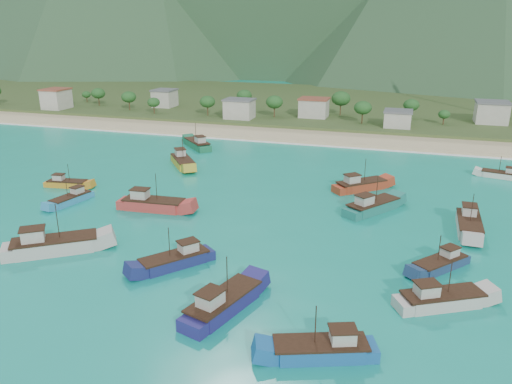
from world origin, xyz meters
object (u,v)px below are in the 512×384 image
(boat_20, at_px, (469,225))
(boat_21, at_px, (153,205))
(boat_7, at_px, (223,304))
(boat_27, at_px, (360,186))
(boat_3, at_px, (197,145))
(boat_19, at_px, (176,261))
(boat_22, at_px, (502,175))
(boat_13, at_px, (441,264))
(boat_9, at_px, (183,162))
(boat_5, at_px, (71,200))
(boat_8, at_px, (67,184))
(boat_0, at_px, (372,207))
(boat_15, at_px, (323,350))
(boat_6, at_px, (53,246))
(boat_23, at_px, (441,300))

(boat_20, bearing_deg, boat_21, 8.27)
(boat_7, bearing_deg, boat_27, 95.16)
(boat_3, height_order, boat_19, boat_3)
(boat_21, xyz_separation_m, boat_22, (62.53, 39.67, -0.37))
(boat_13, bearing_deg, boat_3, -2.37)
(boat_9, bearing_deg, boat_21, 66.97)
(boat_19, bearing_deg, boat_5, 8.22)
(boat_13, relative_size, boat_20, 0.76)
(boat_3, distance_m, boat_21, 46.79)
(boat_5, distance_m, boat_9, 30.60)
(boat_8, distance_m, boat_13, 72.99)
(boat_8, height_order, boat_13, boat_13)
(boat_0, relative_size, boat_13, 1.31)
(boat_0, xyz_separation_m, boat_13, (10.75, -19.21, -0.27))
(boat_15, xyz_separation_m, boat_27, (-2.09, 54.52, 0.09))
(boat_8, height_order, boat_15, boat_15)
(boat_19, relative_size, boat_20, 0.88)
(boat_15, bearing_deg, boat_6, 53.54)
(boat_13, height_order, boat_21, boat_21)
(boat_3, distance_m, boat_9, 17.74)
(boat_3, height_order, boat_22, boat_3)
(boat_15, xyz_separation_m, boat_19, (-22.70, 13.59, 0.01))
(boat_0, bearing_deg, boat_7, -74.31)
(boat_0, relative_size, boat_6, 0.89)
(boat_13, xyz_separation_m, boat_22, (14.22, 48.31, -0.06))
(boat_19, bearing_deg, boat_20, -108.71)
(boat_0, height_order, boat_21, boat_21)
(boat_22, bearing_deg, boat_5, 129.99)
(boat_3, xyz_separation_m, boat_6, (5.97, -65.46, 0.15))
(boat_22, xyz_separation_m, boat_23, (-14.60, -58.39, 0.22))
(boat_22, bearing_deg, boat_23, 178.53)
(boat_8, bearing_deg, boat_9, 135.49)
(boat_3, relative_size, boat_5, 1.17)
(boat_13, distance_m, boat_19, 36.07)
(boat_15, height_order, boat_23, boat_23)
(boat_22, distance_m, boat_27, 33.18)
(boat_13, bearing_deg, boat_19, 55.92)
(boat_6, bearing_deg, boat_21, 129.67)
(boat_19, xyz_separation_m, boat_22, (48.89, 58.27, -0.20))
(boat_15, height_order, boat_27, boat_27)
(boat_0, distance_m, boat_13, 22.01)
(boat_20, bearing_deg, boat_27, -38.39)
(boat_21, distance_m, boat_22, 74.05)
(boat_6, bearing_deg, boat_0, 89.91)
(boat_5, bearing_deg, boat_0, -156.09)
(boat_20, height_order, boat_23, boat_20)
(boat_8, bearing_deg, boat_23, 61.99)
(boat_8, relative_size, boat_23, 0.82)
(boat_13, xyz_separation_m, boat_21, (-48.31, 8.64, 0.32))
(boat_15, xyz_separation_m, boat_23, (11.58, 13.47, 0.02))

